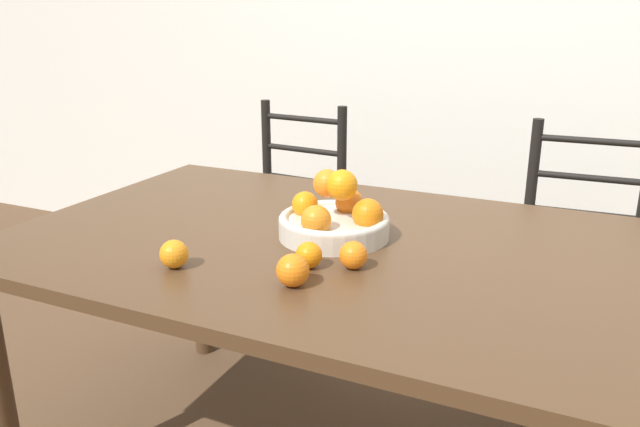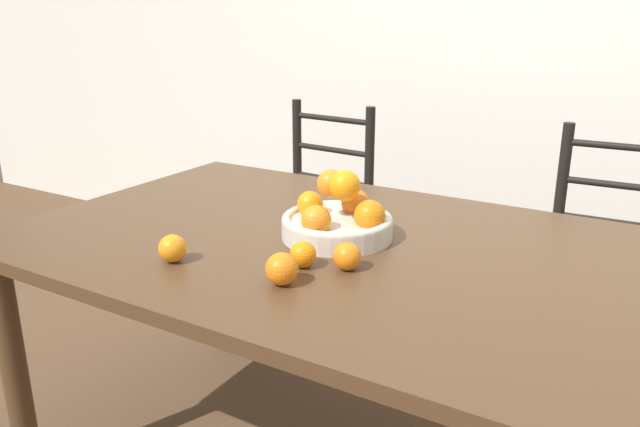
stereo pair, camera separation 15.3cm
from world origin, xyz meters
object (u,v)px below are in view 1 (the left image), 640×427
(orange_loose_1, at_px, (174,254))
(orange_loose_3, at_px, (295,271))
(orange_loose_2, at_px, (353,255))
(chair_right, at_px, (578,263))
(orange_loose_0, at_px, (309,255))
(chair_left, at_px, (287,219))
(fruit_bowl, at_px, (335,218))

(orange_loose_1, bearing_deg, orange_loose_3, 4.68)
(orange_loose_3, bearing_deg, orange_loose_2, 61.88)
(chair_right, bearing_deg, orange_loose_1, -127.75)
(orange_loose_3, bearing_deg, orange_loose_0, 99.23)
(orange_loose_2, xyz_separation_m, orange_loose_3, (-0.08, -0.14, 0.00))
(orange_loose_1, height_order, orange_loose_2, orange_loose_1)
(orange_loose_3, xyz_separation_m, chair_left, (-0.63, 1.14, -0.32))
(orange_loose_0, relative_size, orange_loose_3, 0.86)
(orange_loose_2, distance_m, orange_loose_3, 0.16)
(orange_loose_1, distance_m, orange_loose_2, 0.41)
(orange_loose_3, relative_size, chair_right, 0.08)
(fruit_bowl, xyz_separation_m, orange_loose_2, (0.12, -0.18, -0.02))
(orange_loose_1, xyz_separation_m, chair_right, (0.83, 1.17, -0.31))
(orange_loose_2, bearing_deg, fruit_bowl, 124.91)
(fruit_bowl, relative_size, orange_loose_0, 4.66)
(orange_loose_0, bearing_deg, orange_loose_2, 22.77)
(orange_loose_2, bearing_deg, chair_left, 125.15)
(orange_loose_0, height_order, chair_left, chair_left)
(chair_left, height_order, chair_right, same)
(orange_loose_0, bearing_deg, fruit_bowl, 97.58)
(orange_loose_0, xyz_separation_m, chair_right, (0.55, 1.04, -0.31))
(orange_loose_1, bearing_deg, orange_loose_0, 24.66)
(orange_loose_2, relative_size, chair_left, 0.07)
(orange_loose_0, relative_size, orange_loose_2, 0.95)
(orange_loose_3, bearing_deg, fruit_bowl, 98.12)
(orange_loose_0, bearing_deg, orange_loose_1, -155.34)
(fruit_bowl, bearing_deg, orange_loose_1, -126.24)
(fruit_bowl, bearing_deg, chair_left, 125.20)
(orange_loose_3, bearing_deg, chair_left, 118.74)
(orange_loose_1, bearing_deg, chair_left, 105.77)
(fruit_bowl, height_order, orange_loose_2, fruit_bowl)
(orange_loose_1, xyz_separation_m, orange_loose_3, (0.30, 0.02, 0.00))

